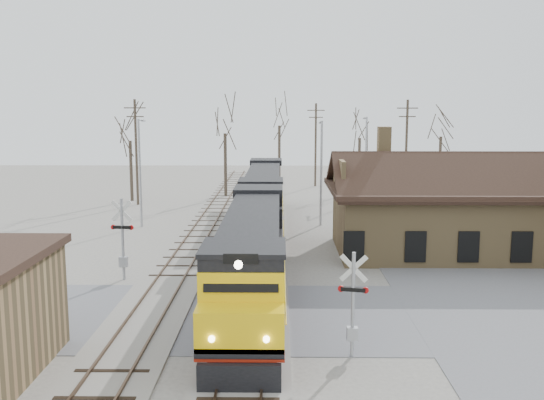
# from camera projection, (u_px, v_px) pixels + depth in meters

# --- Properties ---
(ground) EXTENTS (140.00, 140.00, 0.00)m
(ground) POSITION_uv_depth(u_px,v_px,m) (250.00, 316.00, 26.78)
(ground) COLOR #A19C91
(ground) RESTS_ON ground
(road) EXTENTS (60.00, 9.00, 0.03)m
(road) POSITION_uv_depth(u_px,v_px,m) (250.00, 315.00, 26.78)
(road) COLOR slate
(road) RESTS_ON ground
(track_main) EXTENTS (3.40, 90.00, 0.24)m
(track_main) POSITION_uv_depth(u_px,v_px,m) (261.00, 241.00, 41.60)
(track_main) COLOR #A19C91
(track_main) RESTS_ON ground
(track_siding) EXTENTS (3.40, 90.00, 0.24)m
(track_siding) POSITION_uv_depth(u_px,v_px,m) (196.00, 240.00, 41.66)
(track_siding) COLOR #A19C91
(track_siding) RESTS_ON ground
(depot) EXTENTS (15.20, 9.31, 7.90)m
(depot) POSITION_uv_depth(u_px,v_px,m) (449.00, 215.00, 38.13)
(depot) COLOR #9D8051
(depot) RESTS_ON ground
(locomotive_lead) EXTENTS (2.93, 19.61, 4.35)m
(locomotive_lead) POSITION_uv_depth(u_px,v_px,m) (252.00, 256.00, 28.16)
(locomotive_lead) COLOR black
(locomotive_lead) RESTS_ON ground
(locomotive_trailing) EXTENTS (2.93, 19.61, 4.12)m
(locomotive_trailing) POSITION_uv_depth(u_px,v_px,m) (264.00, 195.00, 47.81)
(locomotive_trailing) COLOR black
(locomotive_trailing) RESTS_ON ground
(crossbuck_near) EXTENTS (1.12, 0.33, 3.96)m
(crossbuck_near) POSITION_uv_depth(u_px,v_px,m) (353.00, 308.00, 22.11)
(crossbuck_near) COLOR #A5A8AD
(crossbuck_near) RESTS_ON ground
(crossbuck_far) EXTENTS (1.25, 0.33, 4.40)m
(crossbuck_far) POSITION_uv_depth(u_px,v_px,m) (123.00, 242.00, 32.08)
(crossbuck_far) COLOR #A5A8AD
(crossbuck_far) RESTS_ON ground
(streetlight_a) EXTENTS (0.25, 2.04, 8.28)m
(streetlight_a) POSITION_uv_depth(u_px,v_px,m) (140.00, 166.00, 46.25)
(streetlight_a) COLOR #A5A8AD
(streetlight_a) RESTS_ON ground
(streetlight_b) EXTENTS (0.25, 2.04, 8.11)m
(streetlight_b) POSITION_uv_depth(u_px,v_px,m) (321.00, 167.00, 46.77)
(streetlight_b) COLOR #A5A8AD
(streetlight_b) RESTS_ON ground
(streetlight_c) EXTENTS (0.25, 2.04, 8.20)m
(streetlight_c) POSITION_uv_depth(u_px,v_px,m) (366.00, 153.00, 60.87)
(streetlight_c) COLOR #A5A8AD
(streetlight_c) RESTS_ON ground
(utility_pole_a) EXTENTS (2.00, 0.24, 9.88)m
(utility_pole_a) POSITION_uv_depth(u_px,v_px,m) (136.00, 150.00, 56.58)
(utility_pole_a) COLOR #382D23
(utility_pole_a) RESTS_ON ground
(utility_pole_b) EXTENTS (2.00, 0.24, 9.59)m
(utility_pole_b) POSITION_uv_depth(u_px,v_px,m) (316.00, 143.00, 70.08)
(utility_pole_b) COLOR #382D23
(utility_pole_b) RESTS_ON ground
(utility_pole_c) EXTENTS (2.00, 0.24, 9.86)m
(utility_pole_c) POSITION_uv_depth(u_px,v_px,m) (406.00, 149.00, 58.26)
(utility_pole_c) COLOR #382D23
(utility_pole_c) RESTS_ON ground
(tree_a) EXTENTS (3.94, 3.94, 9.65)m
(tree_a) POSITION_uv_depth(u_px,v_px,m) (130.00, 131.00, 58.80)
(tree_a) COLOR #382D23
(tree_a) RESTS_ON ground
(tree_b) EXTENTS (4.35, 4.35, 10.65)m
(tree_b) POSITION_uv_depth(u_px,v_px,m) (225.00, 123.00, 61.11)
(tree_b) COLOR #382D23
(tree_b) RESTS_ON ground
(tree_c) EXTENTS (4.65, 4.65, 11.39)m
(tree_c) POSITION_uv_depth(u_px,v_px,m) (279.00, 116.00, 72.24)
(tree_c) COLOR #382D23
(tree_c) RESTS_ON ground
(tree_d) EXTENTS (3.84, 3.84, 9.40)m
(tree_d) POSITION_uv_depth(u_px,v_px,m) (360.00, 130.00, 67.08)
(tree_d) COLOR #382D23
(tree_d) RESTS_ON ground
(tree_e) EXTENTS (4.01, 4.01, 9.83)m
(tree_e) POSITION_uv_depth(u_px,v_px,m) (441.00, 127.00, 65.05)
(tree_e) COLOR #382D23
(tree_e) RESTS_ON ground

